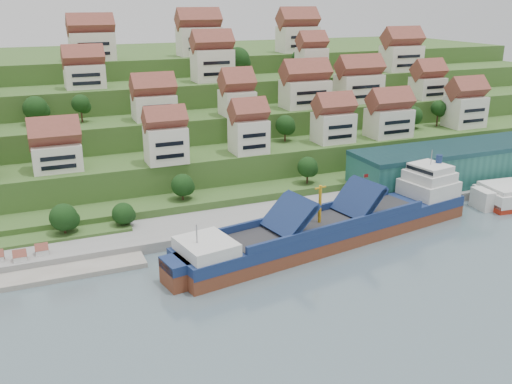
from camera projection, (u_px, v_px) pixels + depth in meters
name	position (u px, v px, depth m)	size (l,w,h in m)	color
ground	(315.00, 243.00, 121.37)	(300.00, 300.00, 0.00)	slate
quay	(357.00, 203.00, 141.42)	(180.00, 14.00, 2.20)	gray
pebble_beach	(21.00, 264.00, 110.48)	(45.00, 20.00, 1.00)	gray
hillside	(181.00, 109.00, 208.29)	(260.00, 128.00, 31.00)	#2D4C1E
hillside_village	(229.00, 87.00, 167.40)	(159.66, 62.14, 29.19)	silver
hillside_trees	(238.00, 111.00, 159.72)	(141.71, 62.51, 31.89)	#163913
warehouse	(457.00, 164.00, 152.88)	(60.00, 15.00, 10.00)	#236056
flagpole	(364.00, 188.00, 134.49)	(1.28, 0.16, 8.00)	gray
beach_huts	(9.00, 261.00, 108.14)	(14.40, 3.70, 2.20)	white
cargo_ship	(340.00, 226.00, 121.97)	(72.23, 23.50, 15.75)	brown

